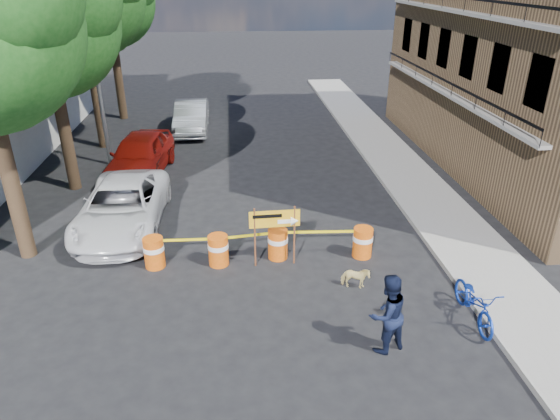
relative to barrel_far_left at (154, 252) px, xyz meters
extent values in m
plane|color=black|center=(3.02, -1.01, -0.47)|extent=(120.00, 120.00, 0.00)
cube|color=gray|center=(9.22, 4.99, -0.40)|extent=(2.40, 40.00, 0.15)
cylinder|color=#332316|center=(-3.78, 0.99, 2.05)|extent=(0.44, 0.44, 5.04)
cylinder|color=#332316|center=(-3.78, 5.99, 1.91)|extent=(0.44, 0.44, 4.76)
sphere|color=#194F16|center=(-3.78, 5.99, 5.48)|extent=(5.00, 5.00, 5.00)
sphere|color=#194F16|center=(-4.53, 6.62, 4.80)|extent=(3.50, 3.50, 3.50)
cylinder|color=#332316|center=(-3.78, 10.99, 2.19)|extent=(0.44, 0.44, 5.32)
sphere|color=#194F16|center=(-4.59, 11.67, 5.42)|extent=(3.78, 3.78, 3.78)
cylinder|color=#332316|center=(-3.78, 15.99, 1.99)|extent=(0.44, 0.44, 4.93)
sphere|color=#194F16|center=(-3.78, 15.99, 5.69)|extent=(4.80, 4.80, 4.80)
sphere|color=#194F16|center=(-4.50, 16.59, 4.98)|extent=(3.36, 3.36, 3.36)
cylinder|color=gray|center=(-2.98, 8.49, 3.53)|extent=(0.16, 0.16, 8.00)
cylinder|color=#C5530B|center=(0.00, 0.00, -0.02)|extent=(0.56, 0.56, 0.90)
cylinder|color=white|center=(0.00, 0.00, 0.13)|extent=(0.58, 0.58, 0.14)
cylinder|color=#C5530B|center=(1.78, -0.05, -0.02)|extent=(0.56, 0.56, 0.90)
cylinder|color=white|center=(1.78, -0.05, 0.13)|extent=(0.58, 0.58, 0.14)
cylinder|color=#C5530B|center=(3.48, 0.15, -0.02)|extent=(0.56, 0.56, 0.90)
cylinder|color=white|center=(3.48, 0.15, 0.13)|extent=(0.58, 0.58, 0.14)
cylinder|color=#C5530B|center=(5.92, 0.00, -0.02)|extent=(0.56, 0.56, 0.90)
cylinder|color=white|center=(5.92, 0.00, 0.13)|extent=(0.58, 0.58, 0.14)
cylinder|color=#592D19|center=(2.81, -0.24, 0.43)|extent=(0.05, 0.05, 1.80)
cylinder|color=#592D19|center=(3.91, -0.20, 0.43)|extent=(0.05, 0.05, 1.80)
cube|color=orange|center=(3.36, -0.22, 0.98)|extent=(1.40, 0.08, 0.50)
cube|color=white|center=(3.64, -0.23, 0.89)|extent=(0.40, 0.02, 0.12)
cone|color=white|center=(3.91, -0.22, 0.89)|extent=(0.23, 0.27, 0.26)
cube|color=black|center=(3.16, -0.25, 1.08)|extent=(0.80, 0.04, 0.10)
imported|color=black|center=(5.45, -3.92, 0.47)|extent=(1.11, 1.00, 1.88)
imported|color=#1639B3|center=(7.82, -3.14, 0.52)|extent=(0.70, 1.04, 1.98)
imported|color=#E6D183|center=(5.34, -1.58, -0.16)|extent=(0.80, 0.50, 0.62)
imported|color=silver|center=(-1.28, 2.49, 0.27)|extent=(2.56, 5.40, 1.49)
imported|color=maroon|center=(-1.44, 7.15, 0.37)|extent=(2.60, 5.14, 1.68)
imported|color=silver|center=(0.22, 13.12, 0.28)|extent=(1.60, 4.57, 1.51)
camera|label=1|loc=(2.35, -12.26, 7.08)|focal=32.00mm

